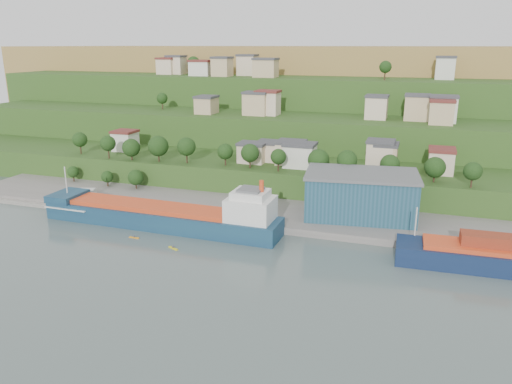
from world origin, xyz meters
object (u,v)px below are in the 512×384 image
at_px(kayak_orange, 134,237).
at_px(cargo_ship_near, 168,217).
at_px(warehouse, 361,194).
at_px(caravan, 85,193).

bearing_deg(kayak_orange, cargo_ship_near, 66.29).
distance_m(warehouse, caravan, 87.69).
bearing_deg(warehouse, caravan, 178.16).
height_order(cargo_ship_near, kayak_orange, cargo_ship_near).
distance_m(caravan, kayak_orange, 39.59).
bearing_deg(kayak_orange, warehouse, 29.86).
height_order(caravan, kayak_orange, caravan).
xyz_separation_m(caravan, kayak_orange, (32.16, -22.96, -2.52)).
bearing_deg(cargo_ship_near, caravan, 161.90).
xyz_separation_m(cargo_ship_near, caravan, (-36.79, 12.73, -0.12)).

